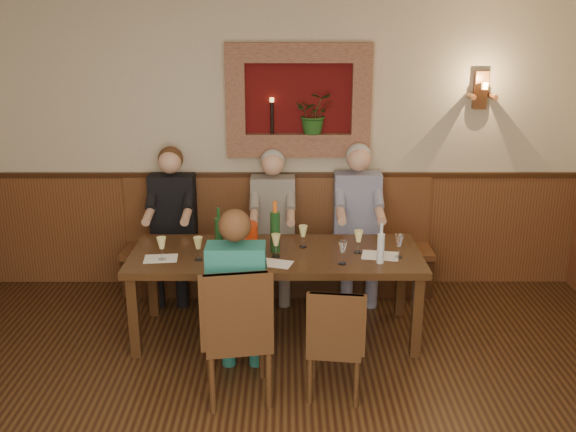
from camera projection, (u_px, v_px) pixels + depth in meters
name	position (u px, v px, depth m)	size (l,w,h in m)	color
room_shell	(269.00, 172.00, 3.19)	(6.04, 6.04, 2.82)	#C6B696
wainscoting	(271.00, 398.00, 3.59)	(6.02, 6.02, 1.15)	#5E2E1A
wall_niche	(303.00, 106.00, 6.02)	(1.36, 0.30, 1.06)	#520C0B
wall_sconce	(481.00, 91.00, 5.97)	(0.25, 0.20, 0.35)	#5E2E1A
dining_table	(276.00, 261.00, 5.32)	(2.40, 0.90, 0.75)	black
bench	(278.00, 258.00, 6.33)	(3.00, 0.45, 1.11)	#381E0F
chair_near_left	(238.00, 359.00, 4.55)	(0.52, 0.52, 1.03)	black
chair_near_right	(334.00, 363.00, 4.59)	(0.43, 0.43, 0.86)	black
person_bench_left	(173.00, 236.00, 6.14)	(0.43, 0.53, 1.45)	black
person_bench_mid	(273.00, 237.00, 6.15)	(0.42, 0.51, 1.42)	#605A57
person_bench_right	(357.00, 234.00, 6.14)	(0.44, 0.54, 1.48)	navy
person_chair_front	(238.00, 314.00, 4.61)	(0.41, 0.50, 1.39)	#185456
spittoon_bucket	(242.00, 241.00, 5.15)	(0.25, 0.25, 0.29)	red
wine_bottle_green_a	(275.00, 231.00, 5.27)	(0.10, 0.10, 0.43)	#19471E
wine_bottle_green_b	(219.00, 233.00, 5.31)	(0.07, 0.07, 0.37)	#19471E
water_bottle	(381.00, 247.00, 5.04)	(0.07, 0.07, 0.33)	silver
tasting_sheet_a	(161.00, 258.00, 5.17)	(0.26, 0.19, 0.00)	white
tasting_sheet_b	(276.00, 263.00, 5.07)	(0.24, 0.17, 0.00)	white
tasting_sheet_c	(380.00, 255.00, 5.23)	(0.29, 0.21, 0.00)	white
tasting_sheet_d	(245.00, 265.00, 5.03)	(0.26, 0.19, 0.00)	white
wine_glass_0	(198.00, 249.00, 5.12)	(0.08, 0.08, 0.19)	#FFF798
wine_glass_1	(276.00, 245.00, 5.18)	(0.08, 0.08, 0.19)	#FFF798
wine_glass_2	(240.00, 254.00, 4.99)	(0.08, 0.08, 0.19)	#FFF798
wine_glass_3	(162.00, 249.00, 5.12)	(0.08, 0.08, 0.19)	#FFF798
wine_glass_4	(358.00, 242.00, 5.27)	(0.08, 0.08, 0.19)	#FFF798
wine_glass_5	(303.00, 236.00, 5.39)	(0.08, 0.08, 0.19)	#FFF798
wine_glass_6	(343.00, 253.00, 5.03)	(0.08, 0.08, 0.19)	white
wine_glass_7	(399.00, 246.00, 5.17)	(0.08, 0.08, 0.19)	white
wine_glass_8	(245.00, 237.00, 5.39)	(0.08, 0.08, 0.19)	white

